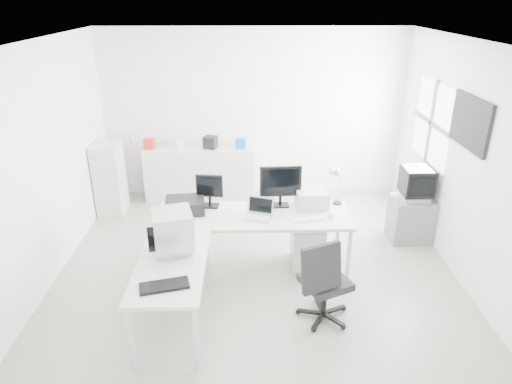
{
  "coord_description": "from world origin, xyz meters",
  "views": [
    {
      "loc": [
        -0.1,
        -4.98,
        3.28
      ],
      "look_at": [
        0.0,
        0.2,
        1.0
      ],
      "focal_mm": 32.0,
      "sensor_mm": 36.0,
      "label": 1
    }
  ],
  "objects_px": {
    "inkjet_printer": "(185,205)",
    "office_chair": "(326,278)",
    "crt_monitor": "(173,234)",
    "crt_tv": "(417,184)",
    "main_desk": "(253,241)",
    "drawer_pedestal": "(307,244)",
    "tv_cabinet": "(411,219)",
    "side_desk": "(174,294)",
    "lcd_monitor_large": "(281,186)",
    "laser_printer": "(312,199)",
    "lcd_monitor_small": "(210,191)",
    "sideboard": "(200,174)",
    "laptop": "(257,210)",
    "filing_cabinet": "(110,179)"
  },
  "relations": [
    {
      "from": "inkjet_printer",
      "to": "office_chair",
      "type": "height_order",
      "value": "office_chair"
    },
    {
      "from": "crt_monitor",
      "to": "crt_tv",
      "type": "xyz_separation_m",
      "value": [
        3.11,
        1.53,
        -0.1
      ]
    },
    {
      "from": "main_desk",
      "to": "office_chair",
      "type": "height_order",
      "value": "office_chair"
    },
    {
      "from": "drawer_pedestal",
      "to": "office_chair",
      "type": "distance_m",
      "value": 1.1
    },
    {
      "from": "tv_cabinet",
      "to": "crt_tv",
      "type": "height_order",
      "value": "crt_tv"
    },
    {
      "from": "side_desk",
      "to": "crt_tv",
      "type": "distance_m",
      "value": 3.61
    },
    {
      "from": "side_desk",
      "to": "lcd_monitor_large",
      "type": "distance_m",
      "value": 1.92
    },
    {
      "from": "laser_printer",
      "to": "crt_tv",
      "type": "distance_m",
      "value": 1.58
    },
    {
      "from": "lcd_monitor_large",
      "to": "crt_tv",
      "type": "height_order",
      "value": "lcd_monitor_large"
    },
    {
      "from": "drawer_pedestal",
      "to": "lcd_monitor_small",
      "type": "height_order",
      "value": "lcd_monitor_small"
    },
    {
      "from": "inkjet_printer",
      "to": "sideboard",
      "type": "bearing_deg",
      "value": 83.83
    },
    {
      "from": "drawer_pedestal",
      "to": "lcd_monitor_large",
      "type": "bearing_deg",
      "value": 150.26
    },
    {
      "from": "lcd_monitor_small",
      "to": "tv_cabinet",
      "type": "distance_m",
      "value": 2.91
    },
    {
      "from": "inkjet_printer",
      "to": "crt_tv",
      "type": "relative_size",
      "value": 0.95
    },
    {
      "from": "main_desk",
      "to": "crt_tv",
      "type": "xyz_separation_m",
      "value": [
        2.26,
        0.68,
        0.48
      ]
    },
    {
      "from": "laptop",
      "to": "filing_cabinet",
      "type": "relative_size",
      "value": 0.31
    },
    {
      "from": "main_desk",
      "to": "drawer_pedestal",
      "type": "xyz_separation_m",
      "value": [
        0.7,
        0.05,
        -0.08
      ]
    },
    {
      "from": "lcd_monitor_small",
      "to": "office_chair",
      "type": "distance_m",
      "value": 1.88
    },
    {
      "from": "side_desk",
      "to": "tv_cabinet",
      "type": "xyz_separation_m",
      "value": [
        3.11,
        1.78,
        -0.06
      ]
    },
    {
      "from": "inkjet_printer",
      "to": "crt_monitor",
      "type": "bearing_deg",
      "value": -97.01
    },
    {
      "from": "main_desk",
      "to": "lcd_monitor_small",
      "type": "bearing_deg",
      "value": 155.56
    },
    {
      "from": "crt_monitor",
      "to": "office_chair",
      "type": "bearing_deg",
      "value": -21.18
    },
    {
      "from": "laser_printer",
      "to": "office_chair",
      "type": "xyz_separation_m",
      "value": [
        0.0,
        -1.25,
        -0.35
      ]
    },
    {
      "from": "laptop",
      "to": "sideboard",
      "type": "relative_size",
      "value": 0.2
    },
    {
      "from": "side_desk",
      "to": "drawer_pedestal",
      "type": "bearing_deg",
      "value": 36.57
    },
    {
      "from": "office_chair",
      "to": "laser_printer",
      "type": "bearing_deg",
      "value": 65.64
    },
    {
      "from": "drawer_pedestal",
      "to": "laptop",
      "type": "height_order",
      "value": "laptop"
    },
    {
      "from": "drawer_pedestal",
      "to": "crt_monitor",
      "type": "bearing_deg",
      "value": -149.86
    },
    {
      "from": "side_desk",
      "to": "office_chair",
      "type": "xyz_separation_m",
      "value": [
        1.6,
        0.07,
        0.13
      ]
    },
    {
      "from": "side_desk",
      "to": "laptop",
      "type": "bearing_deg",
      "value": 48.01
    },
    {
      "from": "main_desk",
      "to": "crt_monitor",
      "type": "xyz_separation_m",
      "value": [
        -0.85,
        -0.85,
        0.58
      ]
    },
    {
      "from": "side_desk",
      "to": "lcd_monitor_large",
      "type": "xyz_separation_m",
      "value": [
        1.2,
        1.35,
        0.65
      ]
    },
    {
      "from": "laptop",
      "to": "laser_printer",
      "type": "distance_m",
      "value": 0.77
    },
    {
      "from": "lcd_monitor_small",
      "to": "crt_tv",
      "type": "height_order",
      "value": "lcd_monitor_small"
    },
    {
      "from": "drawer_pedestal",
      "to": "office_chair",
      "type": "relative_size",
      "value": 0.59
    },
    {
      "from": "drawer_pedestal",
      "to": "sideboard",
      "type": "distance_m",
      "value": 2.65
    },
    {
      "from": "laptop",
      "to": "crt_monitor",
      "type": "distance_m",
      "value": 1.17
    },
    {
      "from": "drawer_pedestal",
      "to": "inkjet_printer",
      "type": "relative_size",
      "value": 1.26
    },
    {
      "from": "lcd_monitor_small",
      "to": "tv_cabinet",
      "type": "bearing_deg",
      "value": 15.05
    },
    {
      "from": "drawer_pedestal",
      "to": "sideboard",
      "type": "bearing_deg",
      "value": 126.74
    },
    {
      "from": "side_desk",
      "to": "tv_cabinet",
      "type": "relative_size",
      "value": 2.21
    },
    {
      "from": "filing_cabinet",
      "to": "sideboard",
      "type": "bearing_deg",
      "value": 20.93
    },
    {
      "from": "main_desk",
      "to": "sideboard",
      "type": "height_order",
      "value": "sideboard"
    },
    {
      "from": "inkjet_printer",
      "to": "laser_printer",
      "type": "relative_size",
      "value": 1.22
    },
    {
      "from": "lcd_monitor_small",
      "to": "filing_cabinet",
      "type": "distance_m",
      "value": 2.23
    },
    {
      "from": "filing_cabinet",
      "to": "office_chair",
      "type": "bearing_deg",
      "value": -41.82
    },
    {
      "from": "inkjet_printer",
      "to": "office_chair",
      "type": "xyz_separation_m",
      "value": [
        1.6,
        -1.13,
        -0.33
      ]
    },
    {
      "from": "inkjet_printer",
      "to": "crt_monitor",
      "type": "xyz_separation_m",
      "value": [
        -0.0,
        -0.95,
        0.12
      ]
    },
    {
      "from": "laptop",
      "to": "crt_tv",
      "type": "xyz_separation_m",
      "value": [
        2.21,
        0.78,
        -0.01
      ]
    },
    {
      "from": "crt_monitor",
      "to": "tv_cabinet",
      "type": "bearing_deg",
      "value": 11.6
    }
  ]
}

